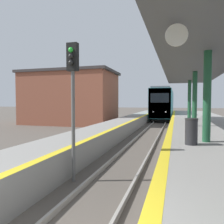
# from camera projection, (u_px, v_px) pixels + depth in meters

# --- Properties ---
(train) EXTENTS (2.76, 19.06, 4.61)m
(train) POSITION_uv_depth(u_px,v_px,m) (164.00, 104.00, 35.63)
(train) COLOR black
(train) RESTS_ON ground
(signal_near) EXTENTS (0.36, 0.31, 4.53)m
(signal_near) POSITION_uv_depth(u_px,v_px,m) (73.00, 85.00, 7.09)
(signal_near) COLOR #595959
(signal_near) RESTS_ON ground
(station_canopy) EXTENTS (3.97, 24.39, 3.82)m
(station_canopy) POSITION_uv_depth(u_px,v_px,m) (200.00, 64.00, 11.51)
(station_canopy) COLOR #1E5133
(station_canopy) RESTS_ON platform_right
(trash_bin) EXTENTS (0.47, 0.47, 0.99)m
(trash_bin) POSITION_uv_depth(u_px,v_px,m) (191.00, 131.00, 8.16)
(trash_bin) COLOR #262628
(trash_bin) RESTS_ON platform_right
(station_building) EXTENTS (10.97, 6.46, 6.26)m
(station_building) POSITION_uv_depth(u_px,v_px,m) (70.00, 98.00, 26.22)
(station_building) COLOR brown
(station_building) RESTS_ON ground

